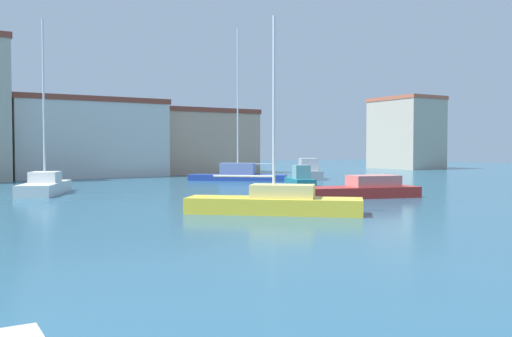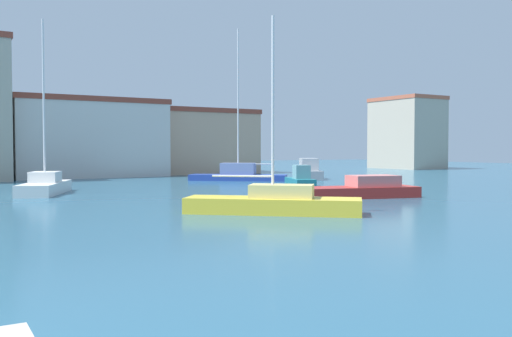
# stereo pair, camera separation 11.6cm
# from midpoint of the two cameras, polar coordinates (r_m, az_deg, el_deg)

# --- Properties ---
(water) EXTENTS (160.00, 160.00, 0.00)m
(water) POSITION_cam_midpoint_polar(r_m,az_deg,el_deg) (30.31, -4.93, -3.10)
(water) COLOR #285670
(water) RESTS_ON ground
(sailboat_white_behind_lamppost) EXTENTS (4.18, 6.40, 10.45)m
(sailboat_white_behind_lamppost) POSITION_cam_midpoint_polar(r_m,az_deg,el_deg) (35.47, -20.90, -1.60)
(sailboat_white_behind_lamppost) COLOR white
(sailboat_white_behind_lamppost) RESTS_ON water
(sailboat_yellow_far_left) EXTENTS (6.77, 6.17, 8.25)m
(sailboat_yellow_far_left) POSITION_cam_midpoint_polar(r_m,az_deg,el_deg) (23.14, 2.04, -3.50)
(sailboat_yellow_far_left) COLOR gold
(sailboat_yellow_far_left) RESTS_ON water
(motorboat_grey_distant_east) EXTENTS (4.96, 6.86, 1.86)m
(motorboat_grey_distant_east) POSITION_cam_midpoint_polar(r_m,az_deg,el_deg) (50.25, 5.44, -0.31)
(motorboat_grey_distant_east) COLOR gray
(motorboat_grey_distant_east) RESTS_ON water
(sailboat_blue_inner_mooring) EXTENTS (7.70, 6.84, 12.87)m
(sailboat_blue_inner_mooring) POSITION_cam_midpoint_polar(r_m,az_deg,el_deg) (47.02, -1.79, -0.54)
(sailboat_blue_inner_mooring) COLOR #233D93
(sailboat_blue_inner_mooring) RESTS_ON water
(motorboat_red_center_channel) EXTENTS (7.17, 3.77, 1.23)m
(motorboat_red_center_channel) POSITION_cam_midpoint_polar(r_m,az_deg,el_deg) (31.32, 10.89, -2.13)
(motorboat_red_center_channel) COLOR #B22823
(motorboat_red_center_channel) RESTS_ON water
(motorboat_teal_near_pier) EXTENTS (2.79, 4.30, 1.54)m
(motorboat_teal_near_pier) POSITION_cam_midpoint_polar(r_m,az_deg,el_deg) (40.23, 4.69, -1.10)
(motorboat_teal_near_pier) COLOR #1E707A
(motorboat_teal_near_pier) RESTS_ON water
(warehouse_block) EXTENTS (14.23, 7.79, 7.52)m
(warehouse_block) POSITION_cam_midpoint_polar(r_m,az_deg,el_deg) (55.86, -16.92, 3.05)
(warehouse_block) COLOR beige
(warehouse_block) RESTS_ON ground
(waterfront_apartments) EXTENTS (11.41, 9.48, 7.02)m
(waterfront_apartments) POSITION_cam_midpoint_polar(r_m,az_deg,el_deg) (62.27, -6.08, 2.79)
(waterfront_apartments) COLOR tan
(waterfront_apartments) RESTS_ON ground
(harbor_office) EXTENTS (6.49, 8.93, 9.71)m
(harbor_office) POSITION_cam_midpoint_polar(r_m,az_deg,el_deg) (78.27, 15.36, 3.56)
(harbor_office) COLOR #B2A893
(harbor_office) RESTS_ON ground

